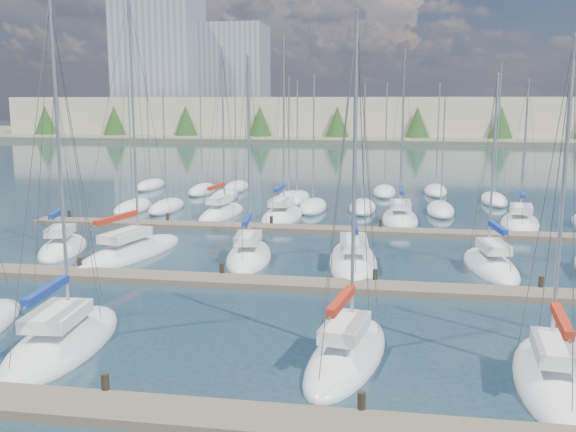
% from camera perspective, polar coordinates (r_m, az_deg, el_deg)
% --- Properties ---
extents(ground, '(400.00, 400.00, 0.00)m').
position_cam_1_polar(ground, '(75.48, 5.63, 3.15)').
color(ground, '#233A46').
rests_on(ground, ground).
extents(dock_near, '(44.00, 1.93, 1.10)m').
position_cam_1_polar(dock_near, '(19.66, -5.90, -17.44)').
color(dock_near, '#6B5E4C').
rests_on(dock_near, ground).
extents(dock_mid, '(44.00, 1.93, 1.10)m').
position_cam_1_polar(dock_mid, '(32.44, 0.58, -6.07)').
color(dock_mid, '#6B5E4C').
rests_on(dock_mid, ground).
extents(dock_far, '(44.00, 1.93, 1.10)m').
position_cam_1_polar(dock_far, '(45.93, 3.22, -1.21)').
color(dock_far, '#6B5E4C').
rests_on(dock_far, ground).
extents(sailboat_h, '(3.95, 6.93, 11.32)m').
position_cam_1_polar(sailboat_h, '(42.45, -19.39, -2.70)').
color(sailboat_h, white).
rests_on(sailboat_h, ground).
extents(sailboat_o, '(3.21, 8.15, 15.01)m').
position_cam_1_polar(sailboat_o, '(51.26, -0.52, 0.05)').
color(sailboat_o, white).
rests_on(sailboat_o, ground).
extents(sailboat_p, '(2.93, 8.26, 13.89)m').
position_cam_1_polar(sailboat_p, '(50.67, 9.92, -0.23)').
color(sailboat_p, white).
rests_on(sailboat_p, ground).
extents(sailboat_c, '(3.60, 8.35, 13.60)m').
position_cam_1_polar(sailboat_c, '(26.41, -19.36, -10.49)').
color(sailboat_c, white).
rests_on(sailboat_c, ground).
extents(sailboat_k, '(3.60, 10.28, 15.05)m').
position_cam_1_polar(sailboat_k, '(37.13, 5.80, -3.97)').
color(sailboat_k, white).
rests_on(sailboat_k, ground).
extents(sailboat_j, '(3.41, 7.61, 12.55)m').
position_cam_1_polar(sailboat_j, '(38.07, -3.49, -3.58)').
color(sailboat_j, white).
rests_on(sailboat_j, ground).
extents(sailboat_n, '(3.30, 8.10, 14.23)m').
position_cam_1_polar(sailboat_n, '(52.61, -5.91, 0.27)').
color(sailboat_n, white).
rests_on(sailboat_n, ground).
extents(sailboat_l, '(3.34, 7.69, 11.51)m').
position_cam_1_polar(sailboat_l, '(37.62, 17.56, -4.22)').
color(sailboat_l, white).
rests_on(sailboat_l, ground).
extents(sailboat_i, '(4.93, 10.31, 15.93)m').
position_cam_1_polar(sailboat_i, '(40.08, -13.79, -3.14)').
color(sailboat_i, white).
rests_on(sailboat_i, ground).
extents(sailboat_d, '(3.65, 7.94, 12.66)m').
position_cam_1_polar(sailboat_d, '(23.84, 5.26, -12.19)').
color(sailboat_d, white).
rests_on(sailboat_d, ground).
extents(sailboat_q, '(3.99, 8.28, 11.62)m').
position_cam_1_polar(sailboat_q, '(51.17, 19.91, -0.61)').
color(sailboat_q, white).
rests_on(sailboat_q, ground).
extents(sailboat_e, '(3.08, 7.70, 12.14)m').
position_cam_1_polar(sailboat_e, '(23.63, 22.41, -13.18)').
color(sailboat_e, white).
rests_on(sailboat_e, ground).
extents(distant_boats, '(36.93, 20.75, 13.30)m').
position_cam_1_polar(distant_boats, '(59.89, 0.48, 1.63)').
color(distant_boats, '#9EA0A5').
rests_on(distant_boats, ground).
extents(shoreline, '(400.00, 60.00, 38.00)m').
position_cam_1_polar(shoreline, '(165.52, 3.06, 9.61)').
color(shoreline, '#666B51').
rests_on(shoreline, ground).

